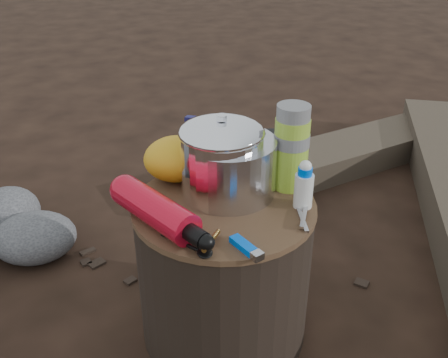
{
  "coord_description": "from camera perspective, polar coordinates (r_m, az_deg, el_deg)",
  "views": [
    {
      "loc": [
        -0.17,
        -1.06,
        1.07
      ],
      "look_at": [
        0.0,
        0.0,
        0.48
      ],
      "focal_mm": 41.49,
      "sensor_mm": 36.0,
      "label": 1
    }
  ],
  "objects": [
    {
      "name": "foil_windscreen",
      "position": [
        1.27,
        0.48,
        1.36
      ],
      "size": [
        0.23,
        0.23,
        0.14
      ],
      "primitive_type": "cylinder",
      "color": "#BCBCC3",
      "rests_on": "stump"
    },
    {
      "name": "squeeze_bottle",
      "position": [
        1.24,
        8.79,
        -0.84
      ],
      "size": [
        0.05,
        0.05,
        0.11
      ],
      "primitive_type": "cylinder",
      "color": "white",
      "rests_on": "stump"
    },
    {
      "name": "lighter",
      "position": [
        1.11,
        2.17,
        -7.29
      ],
      "size": [
        0.06,
        0.09,
        0.02
      ],
      "primitive_type": "cube",
      "rotation": [
        0.0,
        0.0,
        0.47
      ],
      "color": "#005AEC",
      "rests_on": "stump"
    },
    {
      "name": "ground",
      "position": [
        1.52,
        0.0,
        -16.08
      ],
      "size": [
        60.0,
        60.0,
        0.0
      ],
      "primitive_type": "plane",
      "color": "black",
      "rests_on": "ground"
    },
    {
      "name": "pot_grabber",
      "position": [
        1.22,
        8.5,
        -3.95
      ],
      "size": [
        0.06,
        0.13,
        0.01
      ],
      "primitive_type": null,
      "rotation": [
        0.0,
        0.0,
        -0.25
      ],
      "color": "#BCBCC1",
      "rests_on": "stump"
    },
    {
      "name": "travel_mug",
      "position": [
        1.36,
        5.27,
        2.54
      ],
      "size": [
        0.08,
        0.08,
        0.12
      ],
      "primitive_type": "cylinder",
      "color": "black",
      "rests_on": "stump"
    },
    {
      "name": "food_pouch",
      "position": [
        1.39,
        -2.01,
        3.79
      ],
      "size": [
        0.11,
        0.07,
        0.15
      ],
      "primitive_type": "cube",
      "rotation": [
        0.0,
        0.0,
        -0.43
      ],
      "color": "#13124E",
      "rests_on": "stump"
    },
    {
      "name": "spork",
      "position": [
        1.12,
        -4.65,
        -6.99
      ],
      "size": [
        0.11,
        0.11,
        0.01
      ],
      "primitive_type": null,
      "rotation": [
        0.0,
        0.0,
        0.8
      ],
      "color": "black",
      "rests_on": "stump"
    },
    {
      "name": "stump",
      "position": [
        1.38,
        0.0,
        -10.04
      ],
      "size": [
        0.45,
        0.45,
        0.41
      ],
      "primitive_type": "cylinder",
      "color": "black",
      "rests_on": "ground"
    },
    {
      "name": "fuel_bottle",
      "position": [
        1.18,
        -7.59,
        -3.35
      ],
      "size": [
        0.24,
        0.3,
        0.08
      ],
      "primitive_type": null,
      "rotation": [
        0.0,
        0.0,
        0.59
      ],
      "color": "red",
      "rests_on": "stump"
    },
    {
      "name": "camping_pot",
      "position": [
        1.25,
        -0.26,
        2.3
      ],
      "size": [
        0.2,
        0.2,
        0.2
      ],
      "primitive_type": "cylinder",
      "color": "white",
      "rests_on": "stump"
    },
    {
      "name": "thermos",
      "position": [
        1.3,
        7.42,
        3.44
      ],
      "size": [
        0.09,
        0.09,
        0.22
      ],
      "primitive_type": "cylinder",
      "color": "#99C435",
      "rests_on": "stump"
    },
    {
      "name": "stuff_sack",
      "position": [
        1.35,
        -5.19,
        2.24
      ],
      "size": [
        0.17,
        0.14,
        0.12
      ],
      "primitive_type": "ellipsoid",
      "color": "gold",
      "rests_on": "stump"
    },
    {
      "name": "log_small",
      "position": [
        2.32,
        11.99,
        2.32
      ],
      "size": [
        1.37,
        0.71,
        0.11
      ],
      "primitive_type": "cube",
      "rotation": [
        0.0,
        0.0,
        -1.21
      ],
      "color": "#43382C",
      "rests_on": "ground"
    }
  ]
}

